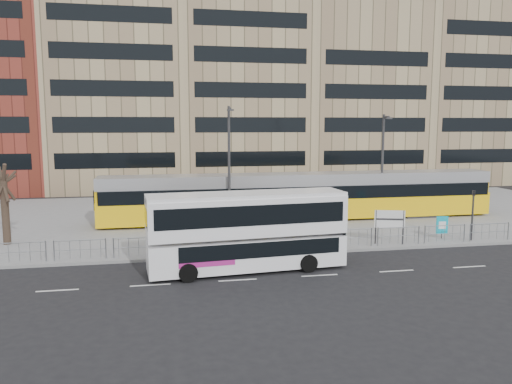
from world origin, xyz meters
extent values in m
plane|color=black|center=(0.00, 0.00, 0.00)|extent=(120.00, 120.00, 0.00)
cube|color=gray|center=(0.00, 12.00, 0.07)|extent=(64.00, 24.00, 0.15)
cube|color=gray|center=(0.00, 0.05, 0.07)|extent=(64.00, 0.25, 0.17)
cube|color=tan|center=(-10.00, 34.00, 11.00)|extent=(14.00, 16.00, 22.00)
cube|color=tan|center=(4.00, 34.00, 12.00)|extent=(14.00, 16.00, 24.00)
cube|color=tan|center=(18.00, 34.00, 10.50)|extent=(14.00, 16.00, 21.00)
cube|color=#38383D|center=(18.00, 34.00, 21.60)|extent=(14.40, 16.40, 1.20)
cube|color=tan|center=(32.00, 34.00, 11.50)|extent=(14.00, 16.00, 23.00)
cylinder|color=gray|center=(2.00, 0.50, 1.20)|extent=(32.00, 0.05, 0.05)
cylinder|color=gray|center=(2.00, 0.50, 0.70)|extent=(32.00, 0.04, 0.04)
cube|color=white|center=(1.00, -4.00, 0.01)|extent=(62.00, 0.12, 0.01)
cube|color=white|center=(-1.28, -2.49, 0.93)|extent=(9.92, 3.11, 1.51)
cube|color=white|center=(-1.28, -2.49, 2.79)|extent=(9.92, 3.11, 1.86)
cube|color=white|center=(-1.28, -2.49, 3.77)|extent=(9.91, 3.02, 0.27)
cube|color=black|center=(-0.84, -2.45, 1.29)|extent=(8.15, 2.99, 0.75)
cube|color=black|center=(-1.28, -2.49, 2.97)|extent=(9.39, 3.10, 0.98)
cube|color=#AC2280|center=(-3.49, -2.68, 0.89)|extent=(2.85, 2.52, 0.44)
cylinder|color=black|center=(1.64, -3.36, 0.44)|extent=(0.91, 0.34, 0.89)
cylinder|color=black|center=(1.44, -1.11, 0.44)|extent=(0.91, 0.34, 0.89)
cylinder|color=black|center=(-4.28, -3.88, 0.44)|extent=(0.91, 0.34, 0.89)
cylinder|color=black|center=(-4.48, -1.63, 0.44)|extent=(0.91, 0.34, 0.89)
cube|color=yellow|center=(4.88, 9.30, 1.15)|extent=(29.55, 3.07, 1.69)
cube|color=black|center=(4.88, 9.30, 2.31)|extent=(29.13, 3.10, 0.95)
cube|color=#B9B9BE|center=(4.88, 9.30, 3.21)|extent=(29.55, 2.84, 0.84)
cube|color=yellow|center=(19.01, 9.43, 1.84)|extent=(1.29, 2.39, 2.74)
cube|color=yellow|center=(-9.24, 9.17, 1.84)|extent=(1.29, 2.39, 2.74)
cylinder|color=#2D2D30|center=(4.88, 9.30, 1.94)|extent=(2.54, 2.54, 3.16)
cube|color=#2D2D30|center=(14.37, 9.39, 0.41)|extent=(3.19, 2.68, 0.53)
cube|color=#2D2D30|center=(-4.61, 9.21, 0.41)|extent=(3.19, 2.68, 0.53)
cylinder|color=#2D2D30|center=(7.09, 1.03, 1.17)|extent=(0.09, 0.09, 2.04)
cylinder|color=#2D2D30|center=(8.62, 0.57, 1.17)|extent=(0.09, 0.09, 2.04)
cube|color=white|center=(7.86, 0.80, 1.66)|extent=(1.72, 0.58, 1.06)
cylinder|color=#2D2D30|center=(11.76, 1.59, 0.52)|extent=(0.06, 0.06, 0.75)
cube|color=#0DA4C2|center=(11.76, 1.59, 0.99)|extent=(0.75, 0.12, 1.12)
cube|color=white|center=(11.76, 1.55, 0.99)|extent=(0.47, 0.05, 0.47)
imported|color=black|center=(1.47, 8.11, 1.03)|extent=(0.64, 0.75, 1.75)
cylinder|color=#2D2D30|center=(-2.93, 1.00, 1.65)|extent=(0.12, 0.12, 3.00)
imported|color=#2D2D30|center=(-2.93, 1.00, 2.75)|extent=(0.17, 0.20, 1.00)
cylinder|color=#2D2D30|center=(13.28, 0.78, 1.65)|extent=(0.12, 0.12, 3.00)
imported|color=#2D2D30|center=(13.28, 0.78, 2.75)|extent=(0.22, 0.24, 1.00)
cylinder|color=#2D2D30|center=(-0.84, 7.58, 4.32)|extent=(0.18, 0.18, 8.33)
cylinder|color=#2D2D30|center=(-0.84, 7.18, 8.28)|extent=(0.14, 0.90, 0.14)
cube|color=#2D2D30|center=(-0.84, 6.73, 8.18)|extent=(0.45, 0.20, 0.12)
cylinder|color=#2D2D30|center=(10.88, 8.61, 4.07)|extent=(0.18, 0.18, 7.84)
cylinder|color=#2D2D30|center=(10.88, 8.21, 7.79)|extent=(0.14, 0.90, 0.14)
cube|color=#2D2D30|center=(10.88, 7.76, 7.69)|extent=(0.45, 0.20, 0.12)
cylinder|color=black|center=(-14.56, 4.96, 2.05)|extent=(0.44, 0.44, 3.80)
camera|label=1|loc=(-5.29, -26.34, 7.22)|focal=35.00mm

